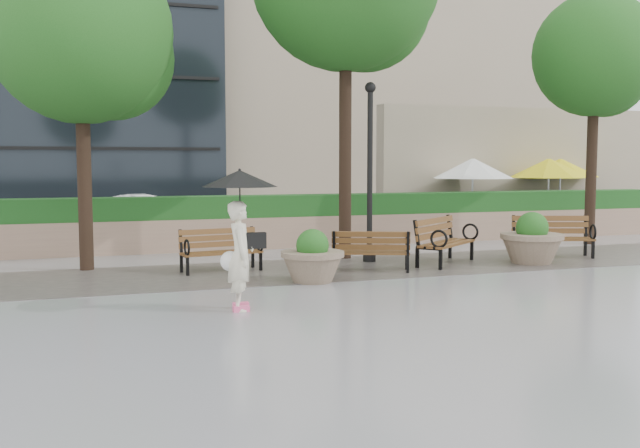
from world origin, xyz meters
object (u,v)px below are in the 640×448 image
object	(u,v)px
bench_2	(371,259)
planter_left	(313,261)
bench_3	(445,251)
planter_right	(532,243)
bench_1	(221,259)
bench_4	(553,245)
car_right	(153,217)
pedestrian	(240,225)
lamppost	(370,184)

from	to	relation	value
bench_2	planter_left	bearing A→B (deg)	50.67
bench_3	planter_right	xyz separation A→B (m)	(1.83, -0.51, 0.14)
bench_1	bench_4	world-z (taller)	bench_4
bench_4	planter_left	size ratio (longest dim) A/B	1.62
bench_1	bench_2	size ratio (longest dim) A/B	1.01
bench_3	car_right	distance (m)	8.81
planter_right	bench_3	bearing A→B (deg)	164.50
bench_2	pedestrian	bearing A→B (deg)	62.61
bench_3	planter_left	size ratio (longest dim) A/B	1.63
planter_right	lamppost	xyz separation A→B (m)	(-3.24, 1.38, 1.29)
bench_2	lamppost	size ratio (longest dim) A/B	0.42
bench_3	lamppost	world-z (taller)	lamppost
lamppost	planter_left	bearing A→B (deg)	-133.71
bench_4	bench_2	bearing A→B (deg)	-153.16
car_right	pedestrian	xyz separation A→B (m)	(0.29, -10.09, 0.62)
car_right	pedestrian	bearing A→B (deg)	175.24
bench_1	planter_left	size ratio (longest dim) A/B	1.43
bench_4	planter_left	distance (m)	6.46
planter_right	pedestrian	xyz separation A→B (m)	(-7.04, -2.71, 0.82)
lamppost	car_right	xyz separation A→B (m)	(-4.09, 6.00, -1.08)
bench_1	lamppost	world-z (taller)	lamppost
bench_3	lamppost	xyz separation A→B (m)	(-1.41, 0.87, 1.43)
bench_1	lamppost	bearing A→B (deg)	-1.26
planter_left	car_right	distance (m)	8.37
bench_4	lamppost	size ratio (longest dim) A/B	0.48
planter_right	lamppost	size ratio (longest dim) A/B	0.34
bench_4	car_right	xyz separation A→B (m)	(-8.38, 6.69, 0.36)
planter_right	car_right	world-z (taller)	car_right
bench_1	car_right	world-z (taller)	car_right
pedestrian	bench_3	bearing A→B (deg)	-47.24
bench_3	pedestrian	size ratio (longest dim) A/B	0.91
bench_2	planter_right	xyz separation A→B (m)	(3.75, -0.08, 0.19)
bench_2	planter_right	bearing A→B (deg)	-159.03
lamppost	car_right	world-z (taller)	lamppost
lamppost	pedestrian	xyz separation A→B (m)	(-3.80, -4.09, -0.46)
planter_left	lamppost	world-z (taller)	lamppost
bench_3	pedestrian	xyz separation A→B (m)	(-5.21, -3.22, 0.97)
bench_1	planter_right	bearing A→B (deg)	-16.28
bench_2	lamppost	xyz separation A→B (m)	(0.52, 1.30, 1.48)
pedestrian	bench_4	bearing A→B (deg)	-56.20
bench_3	planter_right	world-z (taller)	planter_right
bench_4	planter_right	distance (m)	1.27
bench_3	planter_left	xyz separation A→B (m)	(-3.42, -1.24, 0.09)
planter_left	pedestrian	xyz separation A→B (m)	(-1.78, -1.98, 0.88)
bench_1	car_right	size ratio (longest dim) A/B	0.43
planter_right	lamppost	world-z (taller)	lamppost
bench_2	bench_3	bearing A→B (deg)	-145.30
bench_2	bench_4	bearing A→B (deg)	-150.64
planter_right	car_right	xyz separation A→B (m)	(-7.33, 7.38, 0.20)
bench_4	pedestrian	world-z (taller)	pedestrian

